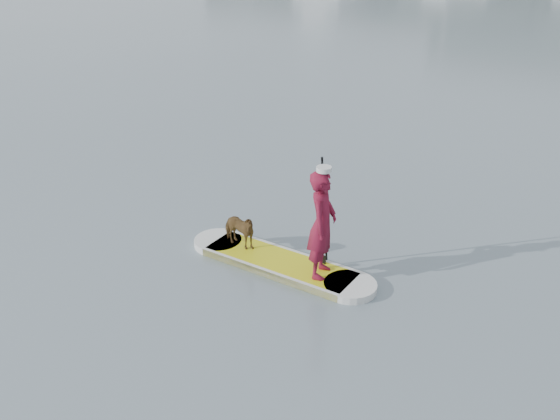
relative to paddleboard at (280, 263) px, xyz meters
The scene contains 6 objects.
ground 3.96m from the paddleboard, behind, with size 140.00×140.00×0.00m, color slate.
paddleboard is the anchor object (origin of this frame).
paddler 1.17m from the paddleboard, ahead, with size 0.61×0.40×1.68m, color maroon.
white_cap 1.92m from the paddleboard, ahead, with size 0.22×0.22×0.07m, color silver.
dog 0.88m from the paddleboard, behind, with size 0.33×0.72×0.61m, color #54361C.
paddle 1.00m from the paddleboard, 28.79° to the left, with size 0.10×0.30×2.00m.
Camera 1 is at (9.09, -6.85, 5.16)m, focal length 40.00 mm.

